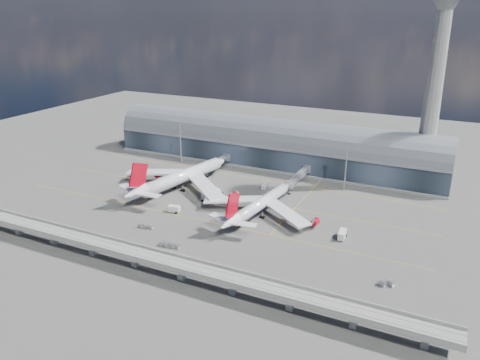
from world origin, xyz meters
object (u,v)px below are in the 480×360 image
at_px(service_truck_2, 209,199).
at_px(service_truck_3, 342,235).
at_px(floodlight_mast_right, 346,165).
at_px(service_truck_0, 154,194).
at_px(floodlight_mast_left, 180,142).
at_px(control_tower, 434,87).
at_px(service_truck_4, 264,187).
at_px(service_truck_5, 216,192).
at_px(cargo_train_2, 387,283).
at_px(airliner_left, 180,177).
at_px(cargo_train_1, 169,245).
at_px(cargo_train_0, 146,226).
at_px(service_truck_1, 174,209).
at_px(airliner_right, 259,205).

distance_m(service_truck_2, service_truck_3, 68.88).
relative_size(floodlight_mast_right, service_truck_0, 4.20).
bearing_deg(floodlight_mast_left, control_tower, 11.72).
relative_size(floodlight_mast_left, service_truck_4, 5.68).
height_order(service_truck_5, cargo_train_2, service_truck_5).
bearing_deg(service_truck_3, service_truck_4, 139.72).
bearing_deg(service_truck_0, control_tower, 37.32).
relative_size(floodlight_mast_right, airliner_left, 0.35).
height_order(service_truck_0, service_truck_4, service_truck_4).
height_order(floodlight_mast_right, cargo_train_1, floodlight_mast_right).
xyz_separation_m(cargo_train_0, cargo_train_1, (18.61, -9.88, -0.04)).
distance_m(floodlight_mast_right, service_truck_1, 90.57).
height_order(control_tower, airliner_left, control_tower).
bearing_deg(service_truck_0, service_truck_1, -26.88).
relative_size(floodlight_mast_right, service_truck_2, 2.92).
height_order(airliner_left, service_truck_5, airliner_left).
height_order(service_truck_3, cargo_train_2, service_truck_3).
relative_size(airliner_left, airliner_right, 1.22).
xyz_separation_m(floodlight_mast_left, service_truck_5, (43.35, -35.45, -11.98)).
relative_size(floodlight_mast_left, airliner_left, 0.35).
xyz_separation_m(service_truck_2, cargo_train_1, (8.50, -47.32, -0.81)).
bearing_deg(control_tower, floodlight_mast_left, -168.28).
xyz_separation_m(airliner_left, cargo_train_1, (30.45, -55.55, -5.59)).
bearing_deg(airliner_left, cargo_train_2, -10.82).
height_order(service_truck_3, service_truck_5, service_truck_3).
height_order(service_truck_1, service_truck_3, service_truck_3).
xyz_separation_m(floodlight_mast_left, cargo_train_0, (34.45, -82.37, -12.80)).
bearing_deg(cargo_train_0, service_truck_4, -12.99).
height_order(service_truck_1, cargo_train_1, service_truck_1).
bearing_deg(floodlight_mast_right, service_truck_4, -154.80).
bearing_deg(service_truck_4, floodlight_mast_right, 22.23).
height_order(service_truck_5, cargo_train_1, service_truck_5).
distance_m(floodlight_mast_left, cargo_train_2, 159.13).
bearing_deg(floodlight_mast_left, service_truck_3, -25.98).
distance_m(service_truck_1, service_truck_5, 28.47).
relative_size(service_truck_5, cargo_train_1, 0.75).
bearing_deg(airliner_right, service_truck_3, -1.91).
bearing_deg(service_truck_2, floodlight_mast_left, 54.66).
distance_m(control_tower, cargo_train_1, 154.14).
distance_m(service_truck_0, cargo_train_2, 123.23).
relative_size(service_truck_0, service_truck_1, 1.05).
distance_m(cargo_train_0, cargo_train_1, 21.07).
xyz_separation_m(floodlight_mast_left, cargo_train_1, (53.06, -92.26, -12.84)).
relative_size(service_truck_0, cargo_train_1, 0.66).
distance_m(floodlight_mast_left, service_truck_2, 64.42).
height_order(service_truck_2, service_truck_4, service_truck_2).
bearing_deg(service_truck_2, cargo_train_0, 174.79).
xyz_separation_m(airliner_right, service_truck_4, (-10.59, 31.24, -3.62)).
bearing_deg(service_truck_4, control_tower, 29.21).
xyz_separation_m(service_truck_0, service_truck_4, (46.16, 33.52, 0.01)).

